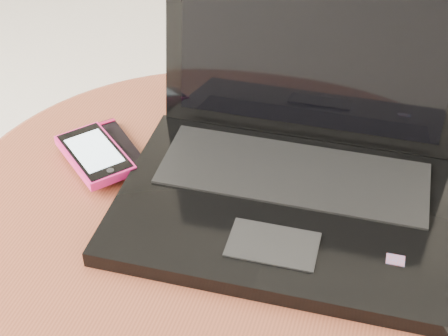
% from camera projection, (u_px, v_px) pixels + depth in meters
% --- Properties ---
extents(table, '(0.65, 0.65, 0.52)m').
position_uv_depth(table, '(207.00, 266.00, 0.89)').
color(table, '#522C0F').
rests_on(table, ground).
extents(laptop, '(0.41, 0.34, 0.26)m').
position_uv_depth(laptop, '(293.00, 161.00, 0.81)').
color(laptop, black).
rests_on(laptop, table).
extents(phone_black, '(0.12, 0.12, 0.01)m').
position_uv_depth(phone_black, '(109.00, 147.00, 0.90)').
color(phone_black, black).
rests_on(phone_black, table).
extents(phone_pink, '(0.13, 0.12, 0.01)m').
position_uv_depth(phone_pink, '(95.00, 155.00, 0.87)').
color(phone_pink, '#E52078').
rests_on(phone_pink, phone_black).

